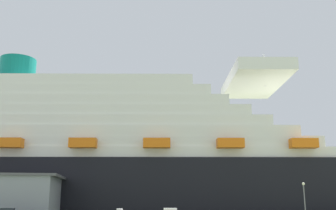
# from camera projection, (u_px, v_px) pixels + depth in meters

# --- Properties ---
(cruise_ship) EXTENTS (226.18, 45.87, 61.13)m
(cruise_ship) POSITION_uv_depth(u_px,v_px,m) (89.00, 157.00, 133.15)
(cruise_ship) COLOR black
(cruise_ship) RESTS_ON ground_plane
(street_lamp) EXTENTS (0.56, 0.56, 6.74)m
(street_lamp) POSITION_uv_depth(u_px,v_px,m) (304.00, 194.00, 78.78)
(street_lamp) COLOR slate
(street_lamp) RESTS_ON ground_plane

